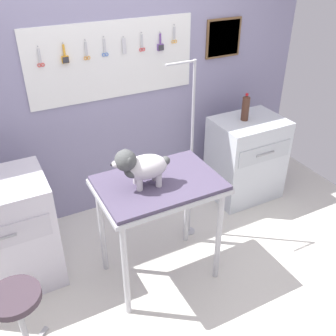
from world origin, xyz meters
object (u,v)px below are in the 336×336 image
Objects in this scene: dog at (140,166)px; cabinet_right at (246,158)px; grooming_arm at (190,163)px; soda_bottle at (245,108)px; grooming_table at (159,193)px; stool at (17,307)px.

dog is 0.48× the size of cabinet_right.
grooming_arm reaches higher than soda_bottle.
grooming_table is 1.40m from soda_bottle.
cabinet_right is (1.28, 0.61, -0.36)m from grooming_table.
grooming_table is 1.16m from stool.
grooming_arm is at bearing 28.74° from dog.
stool is at bearing -158.98° from soda_bottle.
soda_bottle is at bearing 25.03° from dog.
cabinet_right is at bearing 19.95° from stool.
cabinet_right is (1.42, 0.61, -0.63)m from dog.
grooming_arm is at bearing 35.69° from grooming_table.
dog is 0.73× the size of stool.
dog is 1.55× the size of soda_bottle.
cabinet_right is 3.20× the size of soda_bottle.
cabinet_right is at bearing 18.99° from grooming_arm.
cabinet_right reaches higher than stool.
grooming_arm is at bearing -157.90° from soda_bottle.
dog is 1.15m from stool.
grooming_table reaches higher than cabinet_right.
dog reaches higher than grooming_table.
stool is 2.13× the size of soda_bottle.
dog reaches higher than cabinet_right.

